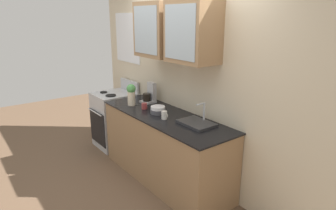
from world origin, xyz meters
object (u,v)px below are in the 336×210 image
Objects in this scene: bowl_stack at (158,110)px; coffee_maker at (150,95)px; cup_near_sink at (164,115)px; stove_range at (115,119)px; cup_near_bowls at (144,106)px; sink_faucet at (197,123)px; vase at (131,94)px.

bowl_stack is 0.53m from coffee_maker.
bowl_stack is 0.24m from cup_near_sink.
cup_near_bowls is at bearing -3.53° from stove_range.
cup_near_bowls is (-0.49, 0.03, -0.01)m from cup_near_sink.
cup_near_sink is at bearing -20.18° from coffee_maker.
sink_faucet is 2.11× the size of bowl_stack.
bowl_stack is at bearing 8.78° from cup_near_bowls.
cup_near_bowls is (0.26, 0.05, -0.12)m from vase.
sink_faucet is at bearing 10.57° from vase.
cup_near_sink is 0.49m from cup_near_bowls.
coffee_maker reaches higher than stove_range.
sink_faucet reaches higher than bowl_stack.
cup_near_sink reaches higher than bowl_stack.
sink_faucet is 1.44× the size of coffee_maker.
vase is 0.29m from coffee_maker.
vase is (0.76, -0.11, 0.61)m from stove_range.
coffee_maker is at bearing 158.00° from bowl_stack.
coffee_maker is (-0.49, 0.20, 0.06)m from bowl_stack.
bowl_stack is 1.86× the size of cup_near_bowls.
cup_near_sink is at bearing -3.42° from stove_range.
sink_faucet reaches higher than stove_range.
coffee_maker reaches higher than bowl_stack.
stove_range is 0.98m from vase.
vase is 2.80× the size of cup_near_sink.
vase is at bearing -169.43° from sink_faucet.
vase is at bearing -178.53° from cup_near_sink.
sink_faucet reaches higher than cup_near_sink.
cup_near_bowls is at bearing -169.29° from sink_faucet.
coffee_maker is at bearing 133.94° from cup_near_bowls.
bowl_stack is 0.54m from vase.
cup_near_bowls is (1.02, -0.06, 0.49)m from stove_range.
coffee_maker is at bearing 159.82° from cup_near_sink.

